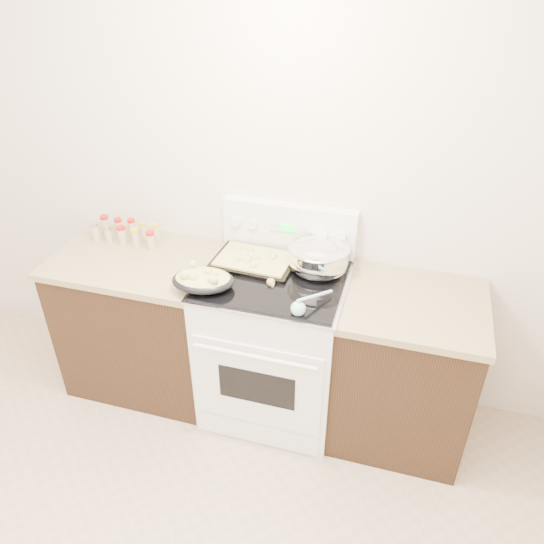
% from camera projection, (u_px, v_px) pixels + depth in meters
% --- Properties ---
extents(counter_left, '(0.93, 0.67, 0.92)m').
position_uv_depth(counter_left, '(146.00, 320.00, 3.27)').
color(counter_left, black).
rests_on(counter_left, ground).
extents(counter_right, '(0.73, 0.67, 0.92)m').
position_uv_depth(counter_right, '(403.00, 369.00, 2.90)').
color(counter_right, black).
rests_on(counter_right, ground).
extents(kitchen_range, '(0.78, 0.73, 1.22)m').
position_uv_depth(kitchen_range, '(275.00, 341.00, 3.05)').
color(kitchen_range, white).
rests_on(kitchen_range, ground).
extents(mixing_bowl, '(0.38, 0.38, 0.19)m').
position_uv_depth(mixing_bowl, '(318.00, 258.00, 2.81)').
color(mixing_bowl, silver).
rests_on(mixing_bowl, kitchen_range).
extents(roasting_pan, '(0.36, 0.28, 0.11)m').
position_uv_depth(roasting_pan, '(203.00, 279.00, 2.69)').
color(roasting_pan, black).
rests_on(roasting_pan, kitchen_range).
extents(baking_sheet, '(0.46, 0.33, 0.06)m').
position_uv_depth(baking_sheet, '(254.00, 260.00, 2.91)').
color(baking_sheet, black).
rests_on(baking_sheet, kitchen_range).
extents(wooden_spoon, '(0.05, 0.28, 0.04)m').
position_uv_depth(wooden_spoon, '(274.00, 278.00, 2.77)').
color(wooden_spoon, tan).
rests_on(wooden_spoon, kitchen_range).
extents(blue_ladle, '(0.17, 0.23, 0.09)m').
position_uv_depth(blue_ladle, '(301.00, 307.00, 2.52)').
color(blue_ladle, '#9AD2E6').
rests_on(blue_ladle, kitchen_range).
extents(spice_jars, '(0.40, 0.15, 0.12)m').
position_uv_depth(spice_jars, '(126.00, 232.00, 3.14)').
color(spice_jars, '#BFB28C').
rests_on(spice_jars, counter_left).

